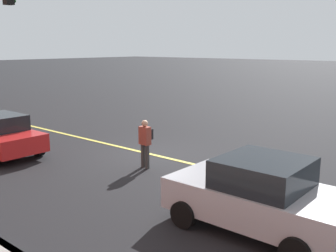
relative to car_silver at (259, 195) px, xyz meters
The scene contains 4 objects.
ground 6.47m from the car_silver, 27.31° to the right, with size 200.00×200.00×0.00m, color black.
lane_stripe_center 6.47m from the car_silver, 27.31° to the right, with size 80.00×0.16×0.01m, color #D8CC4C.
car_silver is the anchor object (origin of this frame).
pedestrian_with_backpack 5.14m from the car_silver, 18.93° to the right, with size 0.39×0.38×1.57m.
Camera 1 is at (-9.29, 10.19, 3.87)m, focal length 42.02 mm.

